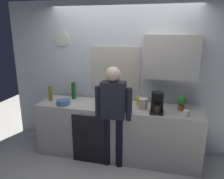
% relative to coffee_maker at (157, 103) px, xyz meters
% --- Properties ---
extents(ground_plane, '(8.00, 8.00, 0.00)m').
position_rel_coffee_maker_xyz_m(ground_plane, '(-0.64, -0.15, -1.05)').
color(ground_plane, silver).
extents(kitchen_counter, '(2.69, 0.64, 0.90)m').
position_rel_coffee_maker_xyz_m(kitchen_counter, '(-0.64, 0.15, -0.60)').
color(kitchen_counter, beige).
rests_on(kitchen_counter, ground_plane).
extents(dishwasher_panel, '(0.56, 0.02, 0.81)m').
position_rel_coffee_maker_xyz_m(dishwasher_panel, '(-1.03, -0.18, -0.64)').
color(dishwasher_panel, black).
rests_on(dishwasher_panel, ground_plane).
extents(back_wall_assembly, '(4.29, 0.42, 2.60)m').
position_rel_coffee_maker_xyz_m(back_wall_assembly, '(-0.54, 0.55, 0.31)').
color(back_wall_assembly, silver).
rests_on(back_wall_assembly, ground_plane).
extents(coffee_maker, '(0.20, 0.20, 0.33)m').
position_rel_coffee_maker_xyz_m(coffee_maker, '(0.00, 0.00, 0.00)').
color(coffee_maker, black).
rests_on(coffee_maker, kitchen_counter).
extents(bottle_olive_oil, '(0.06, 0.06, 0.25)m').
position_rel_coffee_maker_xyz_m(bottle_olive_oil, '(-1.84, 0.14, -0.02)').
color(bottle_olive_oil, olive).
rests_on(bottle_olive_oil, kitchen_counter).
extents(bottle_amber_beer, '(0.06, 0.06, 0.23)m').
position_rel_coffee_maker_xyz_m(bottle_amber_beer, '(-0.61, 0.05, -0.03)').
color(bottle_amber_beer, brown).
rests_on(bottle_amber_beer, kitchen_counter).
extents(bottle_green_wine, '(0.07, 0.07, 0.30)m').
position_rel_coffee_maker_xyz_m(bottle_green_wine, '(-1.49, 0.33, 0.00)').
color(bottle_green_wine, '#195923').
rests_on(bottle_green_wine, kitchen_counter).
extents(bottle_dark_sauce, '(0.06, 0.06, 0.18)m').
position_rel_coffee_maker_xyz_m(bottle_dark_sauce, '(-0.94, 0.26, -0.06)').
color(bottle_dark_sauce, black).
rests_on(bottle_dark_sauce, kitchen_counter).
extents(cup_white_mug, '(0.08, 0.08, 0.09)m').
position_rel_coffee_maker_xyz_m(cup_white_mug, '(0.42, -0.05, -0.10)').
color(cup_white_mug, white).
rests_on(cup_white_mug, kitchen_counter).
extents(mixing_bowl, '(0.22, 0.22, 0.08)m').
position_rel_coffee_maker_xyz_m(mixing_bowl, '(-1.53, -0.01, -0.11)').
color(mixing_bowl, '#4C72A5').
rests_on(mixing_bowl, kitchen_counter).
extents(potted_plant, '(0.15, 0.15, 0.23)m').
position_rel_coffee_maker_xyz_m(potted_plant, '(0.36, 0.20, -0.01)').
color(potted_plant, '#9E5638').
rests_on(potted_plant, kitchen_counter).
extents(dish_soap, '(0.06, 0.06, 0.18)m').
position_rel_coffee_maker_xyz_m(dish_soap, '(-0.32, 0.26, -0.07)').
color(dish_soap, yellow).
rests_on(dish_soap, kitchen_counter).
extents(storage_canister, '(0.14, 0.14, 0.17)m').
position_rel_coffee_maker_xyz_m(storage_canister, '(-0.22, 0.11, -0.06)').
color(storage_canister, silver).
rests_on(storage_canister, kitchen_counter).
extents(person_at_sink, '(0.57, 0.22, 1.60)m').
position_rel_coffee_maker_xyz_m(person_at_sink, '(-0.64, -0.15, -0.10)').
color(person_at_sink, black).
rests_on(person_at_sink, ground_plane).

